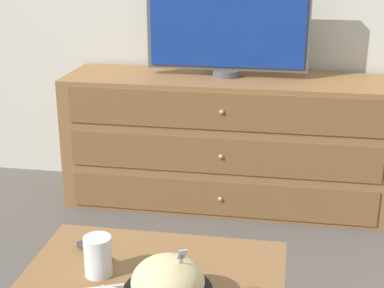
% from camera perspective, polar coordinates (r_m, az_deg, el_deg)
% --- Properties ---
extents(ground_plane, '(12.00, 12.00, 0.00)m').
position_cam_1_polar(ground_plane, '(3.48, 3.92, -3.77)').
color(ground_plane, '#56514C').
extents(dresser, '(1.68, 0.47, 0.69)m').
position_cam_1_polar(dresser, '(3.12, 3.36, 0.24)').
color(dresser, olive).
rests_on(dresser, ground_plane).
extents(tv, '(0.82, 0.14, 0.52)m').
position_cam_1_polar(tv, '(3.01, 3.46, 11.62)').
color(tv, '#515156').
rests_on(tv, dresser).
extents(takeout_bowl, '(0.24, 0.24, 0.18)m').
position_cam_1_polar(takeout_bowl, '(1.58, -2.35, -13.65)').
color(takeout_bowl, black).
rests_on(takeout_bowl, coffee_table).
extents(drink_cup, '(0.08, 0.08, 0.12)m').
position_cam_1_polar(drink_cup, '(1.73, -9.09, -10.88)').
color(drink_cup, beige).
rests_on(drink_cup, coffee_table).
extents(remote_control, '(0.14, 0.11, 0.02)m').
position_cam_1_polar(remote_control, '(1.84, -9.44, -10.35)').
color(remote_control, '#38383D').
rests_on(remote_control, coffee_table).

